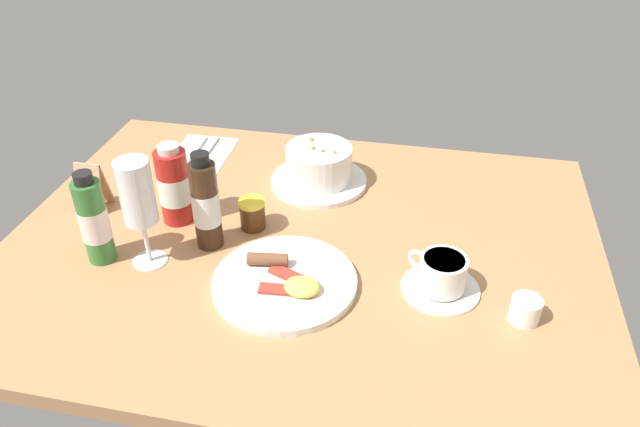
{
  "coord_description": "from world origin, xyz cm",
  "views": [
    {
      "loc": [
        -21.48,
        87.53,
        67.9
      ],
      "look_at": [
        -3.34,
        -0.7,
        6.23
      ],
      "focal_mm": 33.86,
      "sensor_mm": 36.0,
      "label": 1
    }
  ],
  "objects_px": {
    "sauce_bottle_brown": "(206,205)",
    "menu_card": "(92,186)",
    "porridge_bowl": "(319,166)",
    "breakfast_plate": "(285,282)",
    "coffee_cup": "(442,276)",
    "creamer_jug": "(526,309)",
    "wine_glass": "(137,197)",
    "jam_jar": "(253,214)",
    "cutlery_setting": "(200,154)",
    "sauce_bottle_green": "(94,221)",
    "sauce_bottle_red": "(174,186)"
  },
  "relations": [
    {
      "from": "sauce_bottle_brown",
      "to": "menu_card",
      "type": "height_order",
      "value": "sauce_bottle_brown"
    },
    {
      "from": "porridge_bowl",
      "to": "breakfast_plate",
      "type": "height_order",
      "value": "porridge_bowl"
    },
    {
      "from": "sauce_bottle_brown",
      "to": "coffee_cup",
      "type": "bearing_deg",
      "value": 174.12
    },
    {
      "from": "creamer_jug",
      "to": "wine_glass",
      "type": "distance_m",
      "value": 0.65
    },
    {
      "from": "creamer_jug",
      "to": "jam_jar",
      "type": "height_order",
      "value": "jam_jar"
    },
    {
      "from": "creamer_jug",
      "to": "sauce_bottle_brown",
      "type": "xyz_separation_m",
      "value": [
        0.56,
        -0.09,
        0.07
      ]
    },
    {
      "from": "cutlery_setting",
      "to": "coffee_cup",
      "type": "height_order",
      "value": "coffee_cup"
    },
    {
      "from": "breakfast_plate",
      "to": "menu_card",
      "type": "distance_m",
      "value": 0.46
    },
    {
      "from": "jam_jar",
      "to": "porridge_bowl",
      "type": "bearing_deg",
      "value": -116.6
    },
    {
      "from": "sauce_bottle_brown",
      "to": "sauce_bottle_green",
      "type": "relative_size",
      "value": 1.07
    },
    {
      "from": "sauce_bottle_red",
      "to": "menu_card",
      "type": "bearing_deg",
      "value": -1.95
    },
    {
      "from": "porridge_bowl",
      "to": "sauce_bottle_green",
      "type": "bearing_deg",
      "value": 45.07
    },
    {
      "from": "wine_glass",
      "to": "sauce_bottle_brown",
      "type": "bearing_deg",
      "value": -141.56
    },
    {
      "from": "cutlery_setting",
      "to": "sauce_bottle_red",
      "type": "height_order",
      "value": "sauce_bottle_red"
    },
    {
      "from": "wine_glass",
      "to": "jam_jar",
      "type": "bearing_deg",
      "value": -137.64
    },
    {
      "from": "cutlery_setting",
      "to": "coffee_cup",
      "type": "bearing_deg",
      "value": 147.47
    },
    {
      "from": "sauce_bottle_red",
      "to": "cutlery_setting",
      "type": "bearing_deg",
      "value": -78.04
    },
    {
      "from": "breakfast_plate",
      "to": "coffee_cup",
      "type": "bearing_deg",
      "value": -170.5
    },
    {
      "from": "cutlery_setting",
      "to": "creamer_jug",
      "type": "bearing_deg",
      "value": 149.9
    },
    {
      "from": "porridge_bowl",
      "to": "coffee_cup",
      "type": "distance_m",
      "value": 0.4
    },
    {
      "from": "coffee_cup",
      "to": "sauce_bottle_green",
      "type": "relative_size",
      "value": 0.75
    },
    {
      "from": "breakfast_plate",
      "to": "jam_jar",
      "type": "bearing_deg",
      "value": -56.34
    },
    {
      "from": "wine_glass",
      "to": "sauce_bottle_red",
      "type": "bearing_deg",
      "value": -89.83
    },
    {
      "from": "cutlery_setting",
      "to": "sauce_bottle_brown",
      "type": "xyz_separation_m",
      "value": [
        -0.14,
        0.32,
        0.08
      ]
    },
    {
      "from": "creamer_jug",
      "to": "sauce_bottle_green",
      "type": "bearing_deg",
      "value": -0.67
    },
    {
      "from": "creamer_jug",
      "to": "breakfast_plate",
      "type": "height_order",
      "value": "creamer_jug"
    },
    {
      "from": "cutlery_setting",
      "to": "wine_glass",
      "type": "xyz_separation_m",
      "value": [
        -0.05,
        0.39,
        0.13
      ]
    },
    {
      "from": "porridge_bowl",
      "to": "wine_glass",
      "type": "bearing_deg",
      "value": 52.88
    },
    {
      "from": "sauce_bottle_brown",
      "to": "sauce_bottle_green",
      "type": "bearing_deg",
      "value": 24.47
    },
    {
      "from": "coffee_cup",
      "to": "sauce_bottle_brown",
      "type": "bearing_deg",
      "value": -5.88
    },
    {
      "from": "porridge_bowl",
      "to": "sauce_bottle_green",
      "type": "height_order",
      "value": "sauce_bottle_green"
    },
    {
      "from": "sauce_bottle_brown",
      "to": "sauce_bottle_green",
      "type": "distance_m",
      "value": 0.19
    },
    {
      "from": "coffee_cup",
      "to": "menu_card",
      "type": "bearing_deg",
      "value": -9.33
    },
    {
      "from": "jam_jar",
      "to": "sauce_bottle_red",
      "type": "height_order",
      "value": "sauce_bottle_red"
    },
    {
      "from": "jam_jar",
      "to": "menu_card",
      "type": "xyz_separation_m",
      "value": [
        0.33,
        -0.0,
        0.02
      ]
    },
    {
      "from": "creamer_jug",
      "to": "sauce_bottle_red",
      "type": "xyz_separation_m",
      "value": [
        0.64,
        -0.15,
        0.05
      ]
    },
    {
      "from": "sauce_bottle_brown",
      "to": "breakfast_plate",
      "type": "distance_m",
      "value": 0.2
    },
    {
      "from": "sauce_bottle_green",
      "to": "cutlery_setting",
      "type": "bearing_deg",
      "value": -94.67
    },
    {
      "from": "sauce_bottle_green",
      "to": "breakfast_plate",
      "type": "distance_m",
      "value": 0.35
    },
    {
      "from": "sauce_bottle_green",
      "to": "jam_jar",
      "type": "bearing_deg",
      "value": -148.23
    },
    {
      "from": "porridge_bowl",
      "to": "menu_card",
      "type": "distance_m",
      "value": 0.46
    },
    {
      "from": "porridge_bowl",
      "to": "creamer_jug",
      "type": "xyz_separation_m",
      "value": [
        -0.4,
        0.34,
        -0.02
      ]
    },
    {
      "from": "cutlery_setting",
      "to": "sauce_bottle_green",
      "type": "height_order",
      "value": "sauce_bottle_green"
    },
    {
      "from": "coffee_cup",
      "to": "breakfast_plate",
      "type": "bearing_deg",
      "value": 9.5
    },
    {
      "from": "sauce_bottle_brown",
      "to": "sauce_bottle_green",
      "type": "height_order",
      "value": "sauce_bottle_brown"
    },
    {
      "from": "creamer_jug",
      "to": "menu_card",
      "type": "bearing_deg",
      "value": -10.85
    },
    {
      "from": "sauce_bottle_green",
      "to": "creamer_jug",
      "type": "bearing_deg",
      "value": 179.33
    },
    {
      "from": "jam_jar",
      "to": "sauce_bottle_brown",
      "type": "bearing_deg",
      "value": 47.18
    },
    {
      "from": "porridge_bowl",
      "to": "creamer_jug",
      "type": "relative_size",
      "value": 3.74
    },
    {
      "from": "wine_glass",
      "to": "sauce_bottle_green",
      "type": "distance_m",
      "value": 0.1
    }
  ]
}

